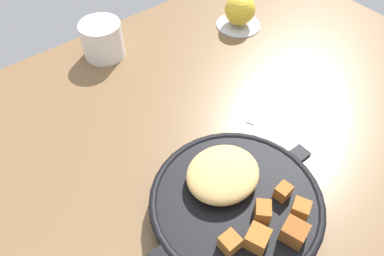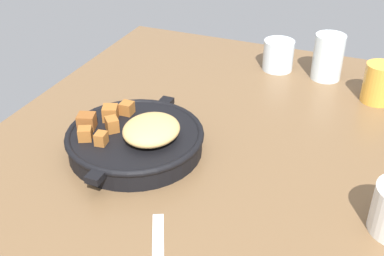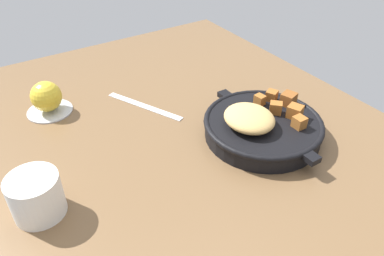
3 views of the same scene
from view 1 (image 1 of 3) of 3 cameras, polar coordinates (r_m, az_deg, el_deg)
name	(u,v)px [view 1 (image 1 of 3)]	position (r cm, az deg, el deg)	size (l,w,h in cm)	color
ground_plane	(197,156)	(62.65, 0.82, -4.31)	(119.76, 82.11, 2.40)	brown
cast_iron_skillet	(235,202)	(53.71, 6.61, -11.16)	(28.69, 24.36, 7.21)	black
saucer_plate	(238,24)	(89.12, 7.10, 15.47)	(10.09, 10.09, 0.60)	#B7BABF
red_apple	(240,10)	(87.15, 7.34, 17.50)	(6.81, 6.81, 6.81)	gold
butter_knife	(269,87)	(73.47, 11.66, 6.13)	(20.60, 1.60, 0.36)	silver
ceramic_mug_white	(102,40)	(79.96, -13.56, 13.01)	(8.34, 8.34, 7.34)	silver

